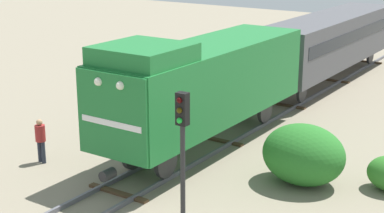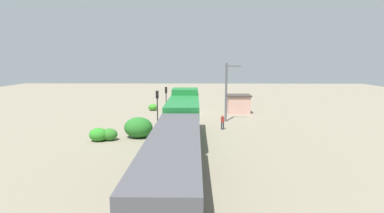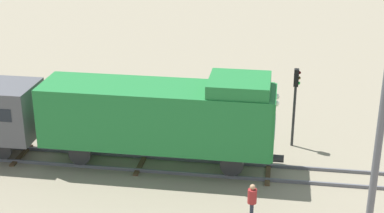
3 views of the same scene
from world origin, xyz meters
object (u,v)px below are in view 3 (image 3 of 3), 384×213
Objects in this scene: locomotive at (161,114)px; worker_by_signal at (252,200)px; catenary_mast at (378,151)px; traffic_signal_mid at (295,93)px.

worker_by_signal is at bearing -132.30° from locomotive.
catenary_mast reaches higher than worker_by_signal.
worker_by_signal is 5.49m from catenary_mast.
locomotive reaches higher than traffic_signal_mid.
traffic_signal_mid is 8.99m from catenary_mast.
traffic_signal_mid reaches higher than worker_by_signal.
traffic_signal_mid is at bearing 18.58° from catenary_mast.
worker_by_signal is (-7.60, 1.69, -1.95)m from traffic_signal_mid.
locomotive is 6.49m from worker_by_signal.
traffic_signal_mid is 0.57× the size of catenary_mast.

